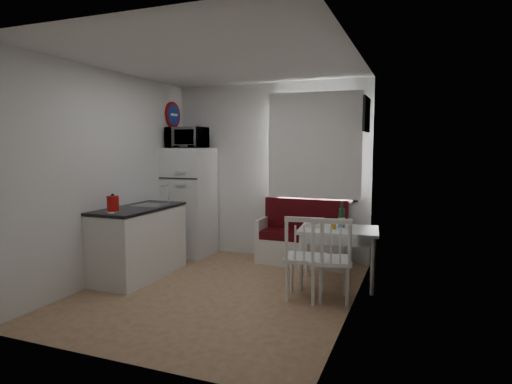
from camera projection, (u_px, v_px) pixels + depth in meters
floor at (219, 291)px, 4.93m from camera, size 3.00×3.50×0.02m
ceiling at (217, 60)px, 4.66m from camera, size 3.00×3.50×0.02m
wall_back at (270, 171)px, 6.42m from camera, size 3.00×0.02×2.60m
wall_front at (113, 195)px, 3.17m from camera, size 3.00×0.02×2.60m
wall_left at (110, 176)px, 5.33m from camera, size 0.02×3.50×2.60m
wall_right at (353, 183)px, 4.25m from camera, size 0.02×3.50×2.60m
window at (315, 149)px, 6.10m from camera, size 1.22×0.06×1.47m
curtain at (314, 146)px, 6.03m from camera, size 1.35×0.02×1.50m
kitchen_counter at (139, 241)px, 5.46m from camera, size 0.62×1.32×1.16m
wall_sign at (173, 115)px, 6.58m from camera, size 0.03×0.40×0.40m
picture_frame at (366, 115)px, 5.20m from camera, size 0.04×0.52×0.42m
bench at (303, 243)px, 6.09m from camera, size 1.27×0.49×0.91m
dining_table at (338, 235)px, 5.10m from camera, size 0.98×0.74×0.69m
chair_left at (304, 249)px, 4.58m from camera, size 0.49×0.47×0.50m
chair_right at (328, 251)px, 4.48m from camera, size 0.52×0.51×0.50m
fridge at (190, 202)px, 6.57m from camera, size 0.66×0.66×1.64m
microwave at (187, 138)px, 6.42m from camera, size 0.56×0.38×0.31m
kettle at (113, 204)px, 4.89m from camera, size 0.16×0.16×0.22m
wine_bottle at (342, 214)px, 5.16m from camera, size 0.08×0.08×0.31m
drinking_glass_orange at (334, 225)px, 5.06m from camera, size 0.06×0.06×0.10m
drinking_glass_blue at (341, 223)px, 5.13m from camera, size 0.07×0.07×0.11m
plate at (314, 226)px, 5.22m from camera, size 0.24×0.24×0.02m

